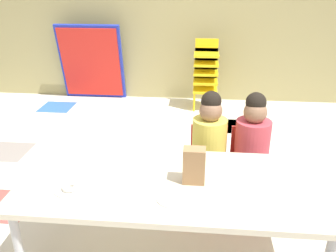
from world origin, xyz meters
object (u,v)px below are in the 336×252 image
Objects in this scene: seated_child_near_camera at (209,138)px; folded_activity_table at (91,63)px; paper_plate_center_table at (173,198)px; seated_child_middle_seat at (252,140)px; paper_bag_brown at (194,166)px; paper_plate_near_edge at (70,189)px; donut_powdered_on_plate at (70,187)px; craft_table at (172,187)px; kid_chair_yellow_stack at (206,71)px.

seated_child_near_camera is 2.91m from folded_activity_table.
seated_child_near_camera is at bearing 75.72° from paper_plate_center_table.
paper_plate_center_table is at bearing -122.73° from seated_child_middle_seat.
seated_child_middle_seat is at bearing 56.35° from paper_bag_brown.
seated_child_near_camera is at bearing 80.90° from paper_bag_brown.
paper_bag_brown reaches higher than paper_plate_near_edge.
donut_powdered_on_plate is at bearing -144.81° from seated_child_middle_seat.
seated_child_near_camera is 1.00× the size of seated_child_middle_seat.
donut_powdered_on_plate is at bearing 176.83° from paper_plate_center_table.
craft_table is 3.36m from folded_activity_table.
kid_chair_yellow_stack is 9.29× the size of donut_powdered_on_plate.
paper_bag_brown is 1.22× the size of paper_plate_near_edge.
paper_bag_brown is at bearing -99.10° from seated_child_near_camera.
seated_child_near_camera is 1.00× the size of kid_chair_yellow_stack.
kid_chair_yellow_stack reaches higher than craft_table.
paper_bag_brown reaches higher than donut_powdered_on_plate.
craft_table is 2.00× the size of seated_child_near_camera.
seated_child_middle_seat is (0.32, 0.00, 0.00)m from seated_child_near_camera.
seated_child_middle_seat is (0.55, 0.64, 0.04)m from craft_table.
seated_child_near_camera reaches higher than paper_bag_brown.
kid_chair_yellow_stack reaches higher than donut_powdered_on_plate.
folded_activity_table is 3.31m from paper_plate_near_edge.
paper_bag_brown is at bearing 12.72° from paper_plate_near_edge.
craft_table is 1.99× the size of kid_chair_yellow_stack.
seated_child_middle_seat is 0.98m from paper_plate_center_table.
folded_activity_table reaches higher than paper_plate_center_table.
paper_bag_brown is at bearing 1.58° from craft_table.
seated_child_middle_seat is 1.00× the size of kid_chair_yellow_stack.
kid_chair_yellow_stack is (-0.02, 2.20, -0.04)m from seated_child_near_camera.
seated_child_near_camera reaches higher than paper_plate_center_table.
seated_child_middle_seat is 1.38m from paper_plate_near_edge.
kid_chair_yellow_stack is at bearing 88.40° from paper_bag_brown.
folded_activity_table reaches higher than paper_plate_near_edge.
paper_plate_near_edge is at bearing 0.00° from donut_powdered_on_plate.
paper_bag_brown is at bearing -63.17° from folded_activity_table.
craft_table is at bearing 15.10° from donut_powdered_on_plate.
paper_bag_brown is at bearing -123.65° from seated_child_middle_seat.
paper_plate_center_table is (1.43, -3.23, 0.02)m from folded_activity_table.
folded_activity_table is (-1.41, 3.04, 0.02)m from craft_table.
craft_table is at bearing -94.17° from kid_chair_yellow_stack.
paper_plate_near_edge is at bearing -104.64° from kid_chair_yellow_stack.
seated_child_near_camera is 4.17× the size of paper_bag_brown.
seated_child_near_camera reaches higher than kid_chair_yellow_stack.
craft_table is at bearing -130.75° from seated_child_middle_seat.
seated_child_middle_seat is 0.77m from paper_bag_brown.
paper_plate_near_edge is at bearing 176.83° from paper_plate_center_table.
seated_child_middle_seat is 3.10m from folded_activity_table.
craft_table is 18.50× the size of donut_powdered_on_plate.
craft_table is at bearing -178.42° from paper_bag_brown.
folded_activity_table is at bearing 113.86° from paper_plate_center_table.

